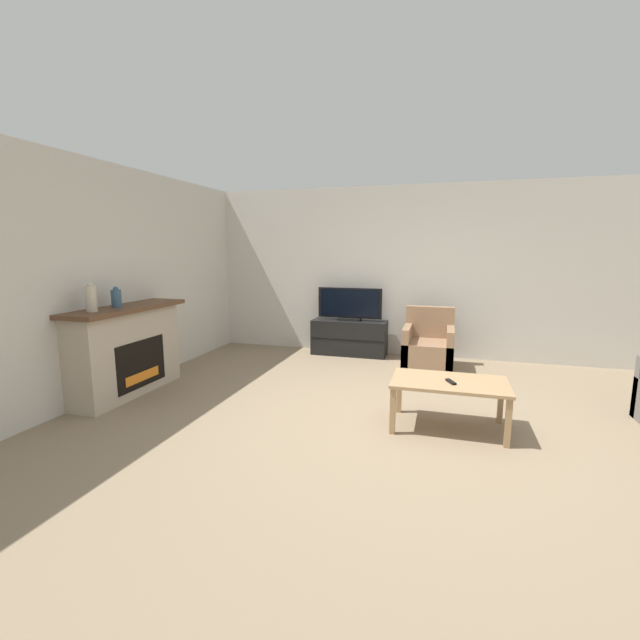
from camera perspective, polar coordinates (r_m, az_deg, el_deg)
name	(u,v)px	position (r m, az deg, el deg)	size (l,w,h in m)	color
ground_plane	(402,426)	(4.37, 10.87, -13.77)	(24.00, 24.00, 0.00)	#89755B
wall_back	(424,272)	(6.99, 13.67, 6.22)	(12.00, 0.06, 2.70)	beige
wall_left	(101,281)	(5.54, -27.19, 4.69)	(0.06, 12.00, 2.70)	beige
fireplace	(127,350)	(5.55, -24.38, -3.62)	(0.52, 1.59, 1.06)	#B7A893
mantel_vase_left	(91,298)	(5.09, -28.23, 2.60)	(0.11, 0.11, 0.31)	beige
mantel_vase_centre_left	(116,298)	(5.35, -25.52, 2.69)	(0.11, 0.11, 0.24)	#385670
tv_stand	(349,337)	(7.00, 3.93, -2.34)	(1.21, 0.42, 0.57)	black
tv	(350,305)	(6.91, 3.97, 1.95)	(1.04, 0.18, 0.53)	black
armchair	(428,348)	(6.42, 14.22, -3.69)	(0.70, 0.76, 0.86)	#937051
coffee_table	(449,386)	(4.30, 16.86, -8.48)	(1.07, 0.64, 0.47)	#A37F56
remote	(451,382)	(4.22, 17.05, -7.87)	(0.10, 0.15, 0.02)	black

